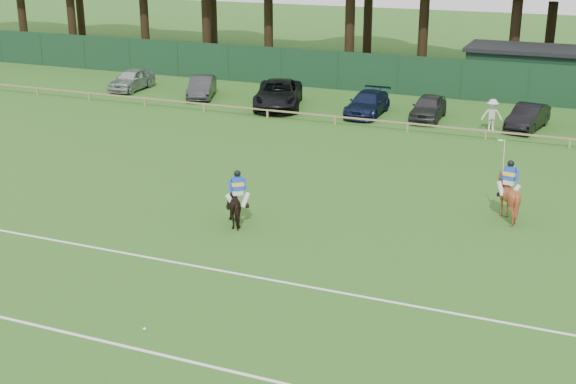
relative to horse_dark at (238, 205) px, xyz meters
The scene contains 18 objects.
ground 3.21m from the horse_dark, 64.19° to the right, with size 160.00×160.00×0.00m, color #1E4C14.
horse_dark is the anchor object (origin of this frame).
horse_chestnut 9.80m from the horse_dark, 25.89° to the left, with size 1.34×1.51×1.66m, color brown.
sedan_silver 25.35m from the horse_dark, 132.04° to the left, with size 1.64×4.06×1.38m, color #AAADAF.
sedan_grey 21.86m from the horse_dark, 122.11° to the left, with size 1.40×4.01×1.32m, color #2D2D30.
suv_black 18.92m from the horse_dark, 108.95° to the left, with size 2.59×5.63×1.56m, color black.
sedan_navy 18.10m from the horse_dark, 92.30° to the left, with size 1.81×4.46×1.30m, color #111937.
hatch_grey 18.52m from the horse_dark, 81.60° to the left, with size 1.60×3.96×1.35m, color #302F32.
estate_black 19.86m from the horse_dark, 66.17° to the left, with size 1.37×3.92×1.29m, color black.
spectator_left 18.22m from the horse_dark, 69.67° to the left, with size 1.09×0.62×1.68m, color beige.
rider_dark 0.67m from the horse_dark, 53.23° to the right, with size 0.83×0.68×1.41m.
rider_chestnut 9.83m from the horse_dark, 25.84° to the left, with size 0.93×0.69×2.05m.
polo_ball 8.03m from the horse_dark, 81.93° to the right, with size 0.09×0.09×0.09m, color silver.
pitch_lines 6.50m from the horse_dark, 77.83° to the right, with size 60.00×5.10×0.01m.
pitch_rail 15.25m from the horse_dark, 84.87° to the left, with size 62.10×0.10×0.50m.
perimeter_fence 24.23m from the horse_dark, 86.77° to the left, with size 92.08×0.08×2.50m.
utility_shed 28.17m from the horse_dark, 74.84° to the left, with size 8.40×4.40×3.04m.
tree_row 32.37m from the horse_dark, 84.03° to the left, with size 96.00×12.00×21.00m, color #26561C, non-canonical shape.
Camera 1 is at (10.22, -20.31, 10.14)m, focal length 48.00 mm.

